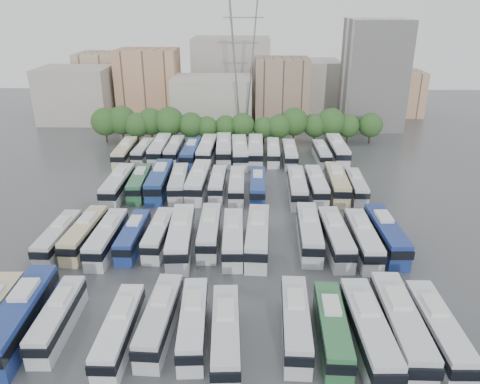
{
  "coord_description": "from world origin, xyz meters",
  "views": [
    {
      "loc": [
        3.73,
        -60.21,
        30.7
      ],
      "look_at": [
        2.22,
        6.08,
        3.0
      ],
      "focal_mm": 35.0,
      "sensor_mm": 36.0,
      "label": 1
    }
  ],
  "objects_px": {
    "bus_r1_s0": "(59,237)",
    "bus_r1_s11": "(335,237)",
    "bus_r2_s5": "(199,181)",
    "bus_r2_s8": "(258,186)",
    "bus_r1_s6": "(209,231)",
    "apartment_tower": "(373,75)",
    "bus_r2_s12": "(337,183)",
    "bus_r3_s9": "(273,152)",
    "bus_r1_s3": "(133,236)",
    "bus_r3_s0": "(125,152)",
    "bus_r1_s13": "(386,234)",
    "bus_r0_s6": "(193,322)",
    "bus_r3_s4": "(191,153)",
    "bus_r3_s12": "(322,153)",
    "bus_r0_s2": "(58,318)",
    "bus_r0_s7": "(226,334)",
    "bus_r0_s1": "(20,317)",
    "bus_r1_s2": "(107,237)",
    "bus_r1_s7": "(233,238)",
    "electricity_pylon": "(243,54)",
    "bus_r1_s8": "(258,236)",
    "bus_r2_s3": "(160,180)",
    "bus_r0_s9": "(296,322)",
    "bus_r3_s2": "(160,149)",
    "bus_r3_s6": "(224,149)",
    "bus_r3_s5": "(207,150)",
    "bus_r1_s10": "(309,232)",
    "bus_r0_s13": "(438,330)",
    "bus_r2_s4": "(179,182)",
    "bus_r3_s3": "(175,150)",
    "bus_r0_s4": "(120,330)",
    "bus_r2_s1": "(118,185)",
    "bus_r3_s1": "(143,151)",
    "bus_r0_s10": "(332,329)",
    "bus_r1_s12": "(363,239)",
    "bus_r2_s2": "(140,183)",
    "bus_r2_s13": "(356,186)",
    "bus_r3_s10": "(290,154)",
    "bus_r1_s4": "(159,234)",
    "bus_r0_s5": "(160,319)",
    "bus_r2_s7": "(237,185)",
    "bus_r3_s8": "(255,150)",
    "bus_r3_s13": "(337,150)",
    "bus_r2_s10": "(297,186)",
    "bus_r2_s11": "(316,185)"
  },
  "relations": [
    {
      "from": "bus_r1_s0",
      "to": "bus_r1_s11",
      "type": "bearing_deg",
      "value": 2.35
    },
    {
      "from": "bus_r2_s5",
      "to": "bus_r2_s8",
      "type": "xyz_separation_m",
      "value": [
        9.95,
        -1.23,
        -0.29
      ]
    },
    {
      "from": "bus_r1_s0",
      "to": "bus_r1_s6",
      "type": "height_order",
      "value": "bus_r1_s6"
    },
    {
      "from": "apartment_tower",
      "to": "bus_r2_s12",
      "type": "bearing_deg",
      "value": -109.16
    },
    {
      "from": "bus_r2_s12",
      "to": "bus_r3_s9",
      "type": "xyz_separation_m",
      "value": [
        -9.89,
        17.59,
        -0.23
      ]
    },
    {
      "from": "bus_r1_s3",
      "to": "bus_r3_s0",
      "type": "height_order",
      "value": "bus_r3_s0"
    },
    {
      "from": "bus_r1_s13",
      "to": "bus_r0_s6",
      "type": "bearing_deg",
      "value": -143.7
    },
    {
      "from": "bus_r3_s4",
      "to": "bus_r3_s12",
      "type": "bearing_deg",
      "value": 3.84
    },
    {
      "from": "bus_r0_s2",
      "to": "bus_r0_s7",
      "type": "xyz_separation_m",
      "value": [
        16.58,
        -2.13,
        0.13
      ]
    },
    {
      "from": "bus_r0_s1",
      "to": "bus_r2_s12",
      "type": "height_order",
      "value": "bus_r0_s1"
    },
    {
      "from": "bus_r1_s2",
      "to": "bus_r1_s7",
      "type": "relative_size",
      "value": 1.0
    },
    {
      "from": "electricity_pylon",
      "to": "bus_r3_s0",
      "type": "bearing_deg",
      "value": -138.1
    },
    {
      "from": "bus_r1_s8",
      "to": "bus_r2_s3",
      "type": "bearing_deg",
      "value": 132.92
    },
    {
      "from": "bus_r0_s9",
      "to": "bus_r3_s2",
      "type": "bearing_deg",
      "value": 115.12
    },
    {
      "from": "bus_r3_s6",
      "to": "bus_r3_s12",
      "type": "distance_m",
      "value": 19.79
    },
    {
      "from": "bus_r3_s5",
      "to": "bus_r3_s12",
      "type": "xyz_separation_m",
      "value": [
        23.13,
        -0.09,
        -0.37
      ]
    },
    {
      "from": "bus_r0_s9",
      "to": "bus_r1_s10",
      "type": "xyz_separation_m",
      "value": [
        3.38,
        18.47,
        0.14
      ]
    },
    {
      "from": "bus_r0_s13",
      "to": "bus_r2_s4",
      "type": "distance_m",
      "value": 47.66
    },
    {
      "from": "bus_r3_s3",
      "to": "bus_r0_s4",
      "type": "bearing_deg",
      "value": -85.84
    },
    {
      "from": "bus_r2_s1",
      "to": "bus_r3_s1",
      "type": "xyz_separation_m",
      "value": [
        0.02,
        19.19,
        -0.31
      ]
    },
    {
      "from": "bus_r2_s8",
      "to": "bus_r0_s10",
      "type": "bearing_deg",
      "value": -78.62
    },
    {
      "from": "bus_r0_s7",
      "to": "bus_r3_s5",
      "type": "relative_size",
      "value": 0.89
    },
    {
      "from": "bus_r3_s4",
      "to": "bus_r1_s12",
      "type": "bearing_deg",
      "value": -51.8
    },
    {
      "from": "bus_r2_s2",
      "to": "bus_r3_s6",
      "type": "relative_size",
      "value": 0.86
    },
    {
      "from": "bus_r0_s10",
      "to": "bus_r3_s4",
      "type": "relative_size",
      "value": 0.95
    },
    {
      "from": "bus_r1_s13",
      "to": "bus_r3_s2",
      "type": "relative_size",
      "value": 0.99
    },
    {
      "from": "electricity_pylon",
      "to": "bus_r2_s13",
      "type": "relative_size",
      "value": 3.09
    },
    {
      "from": "bus_r2_s12",
      "to": "bus_r1_s8",
      "type": "bearing_deg",
      "value": -123.59
    },
    {
      "from": "bus_r1_s8",
      "to": "bus_r0_s13",
      "type": "bearing_deg",
      "value": -44.83
    },
    {
      "from": "bus_r1_s12",
      "to": "bus_r2_s2",
      "type": "bearing_deg",
      "value": 149.3
    },
    {
      "from": "bus_r2_s12",
      "to": "bus_r3_s10",
      "type": "xyz_separation_m",
      "value": [
        -6.64,
        16.23,
        -0.19
      ]
    },
    {
      "from": "bus_r0_s6",
      "to": "bus_r3_s1",
      "type": "relative_size",
      "value": 1.04
    },
    {
      "from": "bus_r0_s4",
      "to": "bus_r1_s4",
      "type": "relative_size",
      "value": 1.02
    },
    {
      "from": "bus_r0_s5",
      "to": "bus_r2_s7",
      "type": "height_order",
      "value": "bus_r0_s5"
    },
    {
      "from": "bus_r0_s1",
      "to": "bus_r3_s10",
      "type": "height_order",
      "value": "bus_r0_s1"
    },
    {
      "from": "bus_r2_s8",
      "to": "bus_r3_s6",
      "type": "distance_m",
      "value": 20.22
    },
    {
      "from": "bus_r0_s10",
      "to": "bus_r2_s8",
      "type": "xyz_separation_m",
      "value": [
        -6.59,
        36.11,
        -0.03
      ]
    },
    {
      "from": "bus_r1_s10",
      "to": "bus_r3_s4",
      "type": "distance_m",
      "value": 39.17
    },
    {
      "from": "bus_r3_s8",
      "to": "bus_r0_s5",
      "type": "bearing_deg",
      "value": -99.63
    },
    {
      "from": "bus_r3_s4",
      "to": "bus_r1_s2",
      "type": "bearing_deg",
      "value": -99.12
    },
    {
      "from": "bus_r1_s11",
      "to": "bus_r3_s13",
      "type": "distance_m",
      "value": 37.78
    },
    {
      "from": "bus_r1_s3",
      "to": "bus_r3_s1",
      "type": "bearing_deg",
      "value": 101.43
    },
    {
      "from": "bus_r2_s7",
      "to": "bus_r2_s10",
      "type": "relative_size",
      "value": 0.92
    },
    {
      "from": "bus_r1_s0",
      "to": "bus_r2_s2",
      "type": "bearing_deg",
      "value": 73.53
    },
    {
      "from": "bus_r3_s13",
      "to": "bus_r3_s8",
      "type": "bearing_deg",
      "value": -177.43
    },
    {
      "from": "bus_r2_s1",
      "to": "bus_r3_s2",
      "type": "relative_size",
      "value": 0.99
    },
    {
      "from": "bus_r3_s3",
      "to": "bus_r3_s8",
      "type": "xyz_separation_m",
      "value": [
        16.53,
        -0.68,
        0.23
      ]
    },
    {
      "from": "bus_r1_s0",
      "to": "bus_r2_s11",
      "type": "relative_size",
      "value": 0.93
    },
    {
      "from": "bus_r2_s1",
      "to": "bus_r2_s12",
      "type": "relative_size",
      "value": 0.99
    },
    {
      "from": "bus_r0_s13",
      "to": "bus_r3_s1",
      "type": "distance_m",
      "value": 67.56
    }
  ]
}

